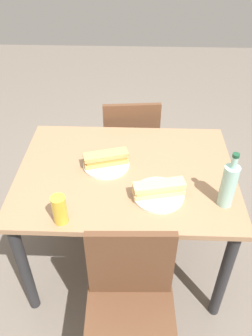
{
  "coord_description": "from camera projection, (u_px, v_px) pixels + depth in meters",
  "views": [
    {
      "loc": [
        0.05,
        -1.42,
        1.91
      ],
      "look_at": [
        0.0,
        0.0,
        0.75
      ],
      "focal_mm": 36.49,
      "sensor_mm": 36.0,
      "label": 1
    }
  ],
  "objects": [
    {
      "name": "knife_far",
      "position": [
        154.0,
        186.0,
        1.72
      ],
      "size": [
        0.17,
        0.08,
        0.01
      ],
      "color": "silver",
      "rests_on": "plate_far"
    },
    {
      "name": "chair_near",
      "position": [
        130.0,
        305.0,
        1.51
      ],
      "size": [
        0.41,
        0.41,
        0.85
      ],
      "color": "brown",
      "rests_on": "ground"
    },
    {
      "name": "ground_plane",
      "position": [
        126.0,
        254.0,
        2.31
      ],
      "size": [
        8.0,
        8.0,
        0.0
      ],
      "primitive_type": "plane",
      "color": "#6B6056"
    },
    {
      "name": "baguette_sandwich_far",
      "position": [
        159.0,
        189.0,
        1.66
      ],
      "size": [
        0.26,
        0.12,
        0.07
      ],
      "color": "#DBB77A",
      "rests_on": "plate_far"
    },
    {
      "name": "water_bottle",
      "position": [
        229.0,
        185.0,
        1.58
      ],
      "size": [
        0.07,
        0.07,
        0.3
      ],
      "color": "#99C6B7",
      "rests_on": "dining_table"
    },
    {
      "name": "dining_table",
      "position": [
        126.0,
        185.0,
        1.91
      ],
      "size": [
        1.17,
        0.87,
        0.73
      ],
      "color": "#997251",
      "rests_on": "ground"
    },
    {
      "name": "knife_near",
      "position": [
        102.0,
        157.0,
        1.91
      ],
      "size": [
        0.18,
        0.03,
        0.01
      ],
      "color": "silver",
      "rests_on": "plate_near"
    },
    {
      "name": "plate_near",
      "position": [
        106.0,
        164.0,
        1.88
      ],
      "size": [
        0.26,
        0.26,
        0.01
      ],
      "primitive_type": "cylinder",
      "color": "silver",
      "rests_on": "dining_table"
    },
    {
      "name": "beer_glass",
      "position": [
        60.0,
        210.0,
        1.52
      ],
      "size": [
        0.07,
        0.07,
        0.15
      ],
      "primitive_type": "cylinder",
      "color": "gold",
      "rests_on": "dining_table"
    },
    {
      "name": "chair_far",
      "position": [
        130.0,
        142.0,
        2.49
      ],
      "size": [
        0.44,
        0.44,
        0.85
      ],
      "color": "brown",
      "rests_on": "ground"
    },
    {
      "name": "plate_far",
      "position": [
        158.0,
        195.0,
        1.69
      ],
      "size": [
        0.26,
        0.26,
        0.01
      ],
      "primitive_type": "cylinder",
      "color": "silver",
      "rests_on": "dining_table"
    },
    {
      "name": "baguette_sandwich_near",
      "position": [
        106.0,
        158.0,
        1.85
      ],
      "size": [
        0.25,
        0.14,
        0.07
      ],
      "color": "tan",
      "rests_on": "plate_near"
    }
  ]
}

